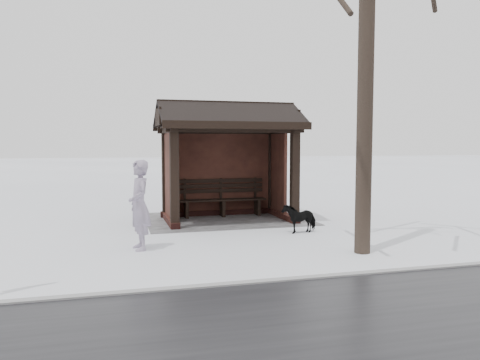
% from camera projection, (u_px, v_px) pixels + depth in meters
% --- Properties ---
extents(ground, '(120.00, 120.00, 0.00)m').
position_uv_depth(ground, '(228.00, 220.00, 12.21)').
color(ground, white).
rests_on(ground, ground).
extents(kerb, '(120.00, 0.15, 0.06)m').
position_uv_depth(kerb, '(317.00, 278.00, 6.92)').
color(kerb, gray).
rests_on(kerb, ground).
extents(trampled_patch, '(4.20, 3.20, 0.02)m').
position_uv_depth(trampled_patch, '(226.00, 219.00, 12.40)').
color(trampled_patch, gray).
rests_on(trampled_patch, ground).
extents(bus_shelter, '(3.60, 2.40, 3.09)m').
position_uv_depth(bus_shelter, '(226.00, 137.00, 12.20)').
color(bus_shelter, '#371714').
rests_on(bus_shelter, ground).
extents(pedestrian, '(0.51, 0.68, 1.70)m').
position_uv_depth(pedestrian, '(139.00, 205.00, 8.76)').
color(pedestrian, '#9689A1').
rests_on(pedestrian, ground).
extents(dog, '(0.82, 0.50, 0.65)m').
position_uv_depth(dog, '(300.00, 218.00, 10.55)').
color(dog, black).
rests_on(dog, ground).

